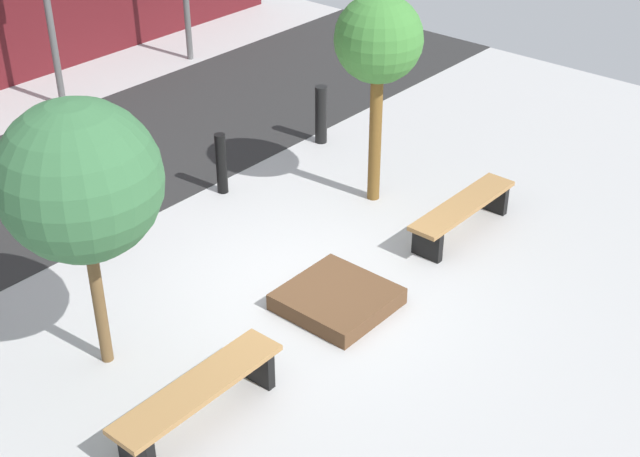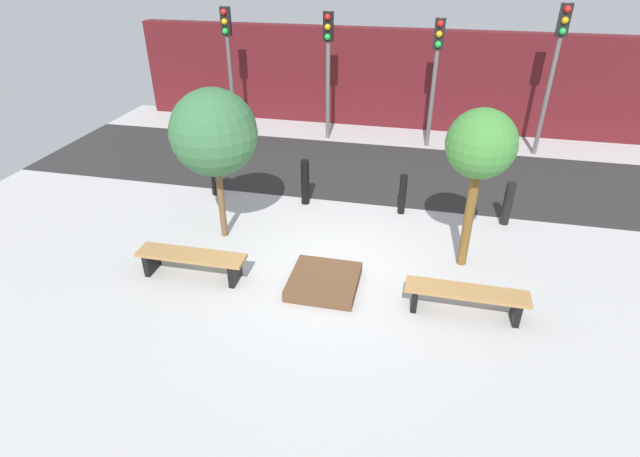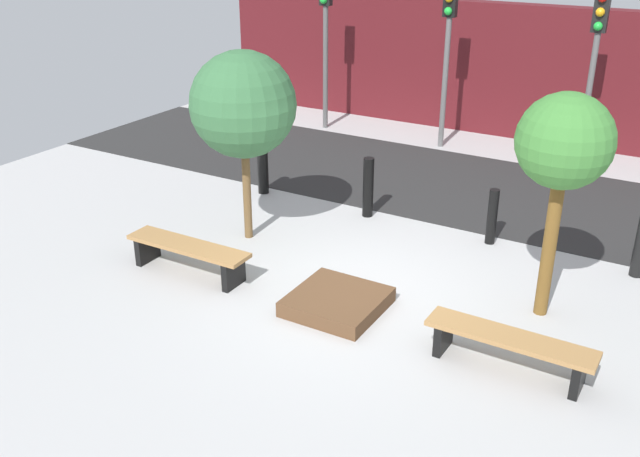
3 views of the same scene
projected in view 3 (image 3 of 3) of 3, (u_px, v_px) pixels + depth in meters
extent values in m
plane|color=#ADADAD|center=(355.00, 292.00, 10.02)|extent=(18.00, 18.00, 0.00)
cube|color=#282828|center=(470.00, 188.00, 13.77)|extent=(18.00, 3.92, 0.01)
cube|color=#511419|center=(535.00, 74.00, 16.25)|extent=(16.20, 0.50, 3.02)
cube|color=black|center=(148.00, 249.00, 10.85)|extent=(0.10, 0.45, 0.41)
cube|color=black|center=(234.00, 273.00, 10.11)|extent=(0.10, 0.45, 0.41)
cube|color=#9E7242|center=(188.00, 246.00, 10.38)|extent=(1.98, 0.47, 0.06)
cube|color=black|center=(443.00, 335.00, 8.65)|extent=(0.10, 0.42, 0.40)
cube|color=black|center=(579.00, 376.00, 7.89)|extent=(0.10, 0.42, 0.40)
cube|color=#9E7242|center=(510.00, 338.00, 8.18)|extent=(1.96, 0.44, 0.06)
cube|color=brown|center=(337.00, 302.00, 9.57)|extent=(1.18, 1.19, 0.21)
cylinder|color=brown|center=(247.00, 187.00, 11.38)|extent=(0.13, 0.13, 1.76)
sphere|color=#36693D|center=(243.00, 104.00, 10.83)|extent=(1.65, 1.65, 1.65)
cylinder|color=brown|center=(550.00, 243.00, 9.11)|extent=(0.17, 0.17, 2.06)
sphere|color=#3E7F36|center=(565.00, 141.00, 8.55)|extent=(1.19, 1.19, 1.19)
cylinder|color=black|center=(263.00, 170.00, 13.39)|extent=(0.20, 0.20, 0.89)
cylinder|color=black|center=(368.00, 187.00, 12.33)|extent=(0.19, 0.19, 1.06)
cylinder|color=black|center=(492.00, 217.00, 11.33)|extent=(0.16, 0.16, 0.92)
cylinder|color=#545454|center=(326.00, 52.00, 16.90)|extent=(0.12, 0.12, 3.69)
sphere|color=green|center=(323.00, 0.00, 16.33)|extent=(0.17, 0.17, 0.17)
cylinder|color=#5D5D5D|center=(446.00, 66.00, 15.51)|extent=(0.12, 0.12, 3.63)
sphere|color=green|center=(448.00, 11.00, 14.95)|extent=(0.17, 0.17, 0.17)
cylinder|color=#5B5B5B|center=(590.00, 84.00, 14.12)|extent=(0.12, 0.12, 3.55)
cube|color=black|center=(601.00, 12.00, 13.56)|extent=(0.28, 0.16, 0.78)
sphere|color=orange|center=(600.00, 12.00, 13.47)|extent=(0.17, 0.17, 0.17)
sphere|color=green|center=(598.00, 26.00, 13.58)|extent=(0.17, 0.17, 0.17)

